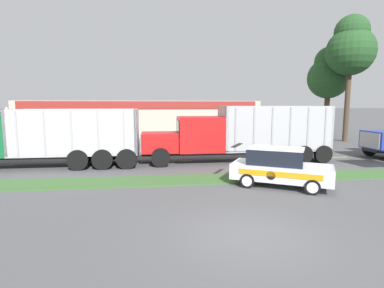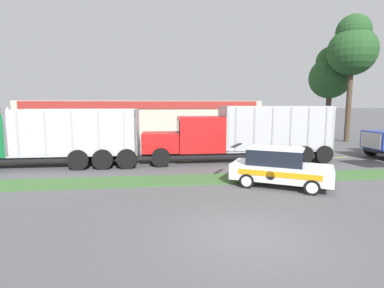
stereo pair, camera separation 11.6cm
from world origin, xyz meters
TOP-DOWN VIEW (x-y plane):
  - ground_plane at (0.00, 0.00)m, footprint 600.00×600.00m
  - grass_verge at (0.00, 6.22)m, footprint 120.00×1.95m
  - centre_line_3 at (-6.75, 11.20)m, footprint 2.40×0.14m
  - centre_line_4 at (-1.35, 11.20)m, footprint 2.40×0.14m
  - centre_line_5 at (4.05, 11.20)m, footprint 2.40×0.14m
  - centre_line_6 at (9.45, 11.20)m, footprint 2.40×0.14m
  - dump_truck_lead at (-10.54, 10.45)m, footprint 12.18×2.78m
  - dump_truck_far_right at (1.79, 10.62)m, footprint 11.80×2.62m
  - rally_car at (2.89, 4.71)m, footprint 4.55×3.66m
  - store_building_backdrop at (-3.85, 30.72)m, footprint 26.29×12.10m
  - tree_behind_left at (15.81, 22.42)m, footprint 4.30×4.30m
  - tree_behind_centre at (16.17, 19.57)m, footprint 4.52×4.52m

SIDE VIEW (x-z plane):
  - ground_plane at x=0.00m, z-range 0.00..0.00m
  - centre_line_3 at x=-6.75m, z-range 0.00..0.01m
  - centre_line_4 at x=-1.35m, z-range 0.00..0.01m
  - centre_line_5 at x=4.05m, z-range 0.00..0.01m
  - centre_line_6 at x=9.45m, z-range 0.00..0.01m
  - grass_verge at x=0.00m, z-range 0.00..0.06m
  - rally_car at x=2.89m, z-range -0.01..1.74m
  - dump_truck_far_right at x=1.79m, z-range -0.20..3.31m
  - dump_truck_lead at x=-10.54m, z-range -0.14..3.32m
  - store_building_backdrop at x=-3.85m, z-range 0.00..4.02m
  - tree_behind_left at x=15.81m, z-range 1.97..11.59m
  - tree_behind_centre at x=16.17m, z-range 3.01..15.02m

